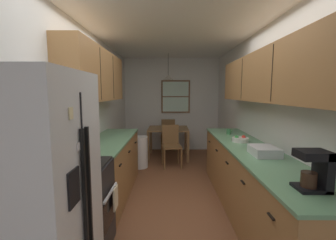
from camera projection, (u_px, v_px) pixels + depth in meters
The scene contains 24 objects.
ground_plane at pixel (173, 187), 3.88m from camera, with size 12.00×12.00×0.00m, color brown.
wall_left at pixel (92, 113), 3.73m from camera, with size 0.10×9.00×2.55m, color silver.
wall_right at pixel (255, 113), 3.72m from camera, with size 0.10×9.00×2.55m, color silver.
wall_back at pixel (172, 105), 6.36m from camera, with size 4.40×0.10×2.55m, color silver.
ceiling_slab at pixel (174, 30), 3.57m from camera, with size 4.40×9.00×0.08m, color white.
refrigerator at pixel (36, 202), 1.53m from camera, with size 0.69×0.76×1.76m.
stove_range at pixel (77, 207), 2.27m from camera, with size 0.66×0.58×1.10m.
microwave_over_range at pixel (59, 89), 2.13m from camera, with size 0.39×0.56×0.35m.
counter_left at pixel (110, 167), 3.55m from camera, with size 0.64×2.00×0.90m.
upper_cabinets_left at pixel (97, 76), 3.33m from camera, with size 0.33×2.08×0.74m.
counter_right at pixel (250, 181), 2.99m from camera, with size 0.64×3.25×0.90m.
upper_cabinets_right at pixel (267, 77), 2.77m from camera, with size 0.33×2.93×0.62m.
dining_table at pixel (168, 132), 5.59m from camera, with size 0.98×0.86×0.74m.
dining_chair_near at pixel (171, 144), 4.97m from camera, with size 0.45×0.45×0.90m.
dining_chair_far at pixel (168, 133), 6.24m from camera, with size 0.41×0.41×0.90m.
pendant_light at pixel (168, 78), 5.43m from camera, with size 0.26×0.26×0.63m.
back_window at pixel (176, 97), 6.26m from camera, with size 0.79×0.05×0.90m.
trash_bin at pixel (140, 152), 4.88m from camera, with size 0.33×0.33×0.68m, color white.
storage_canister at pixel (89, 147), 2.63m from camera, with size 0.10×0.10×0.17m.
dish_towel at pixel (116, 198), 2.41m from camera, with size 0.02×0.16×0.24m, color beige.
coffee_maker at pixel (316, 169), 1.65m from camera, with size 0.22×0.18×0.30m.
mug_by_coffeemaker at pixel (229, 132), 3.89m from camera, with size 0.11×0.08×0.09m.
fruit_bowl at pixel (240, 139), 3.30m from camera, with size 0.24×0.24×0.09m.
dish_rack at pixel (264, 151), 2.59m from camera, with size 0.28×0.34×0.10m, color silver.
Camera 1 is at (-0.07, -2.71, 1.61)m, focal length 24.17 mm.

